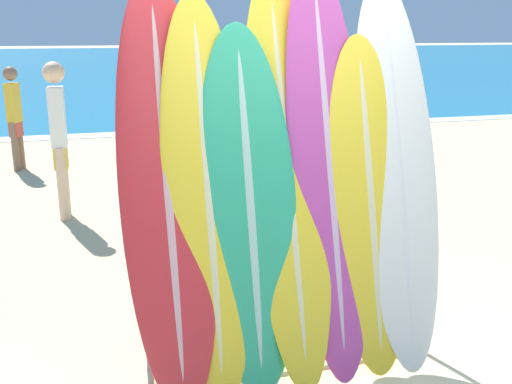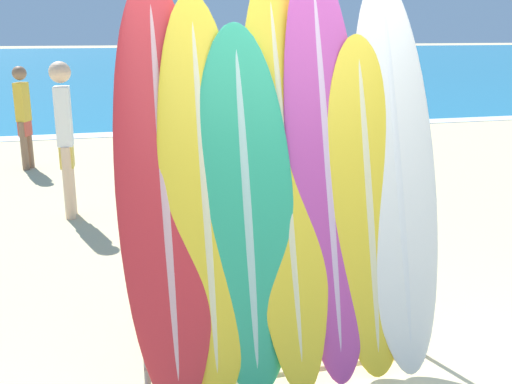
% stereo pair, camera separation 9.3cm
% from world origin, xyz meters
% --- Properties ---
extents(ocean_water, '(120.00, 60.00, 0.01)m').
position_xyz_m(ocean_water, '(0.00, 39.10, 0.00)').
color(ocean_water, teal).
rests_on(ocean_water, ground_plane).
extents(surfboard_rack, '(1.82, 0.04, 0.93)m').
position_xyz_m(surfboard_rack, '(-0.15, 0.60, 0.50)').
color(surfboard_rack, slate).
rests_on(surfboard_rack, ground_plane).
extents(surfboard_slot_0, '(0.55, 0.92, 2.43)m').
position_xyz_m(surfboard_slot_0, '(-0.89, 0.67, 1.21)').
color(surfboard_slot_0, red).
rests_on(surfboard_slot_0, ground_plane).
extents(surfboard_slot_1, '(0.53, 0.76, 2.32)m').
position_xyz_m(surfboard_slot_1, '(-0.66, 0.64, 1.16)').
color(surfboard_slot_1, yellow).
rests_on(surfboard_slot_1, ground_plane).
extents(surfboard_slot_2, '(0.59, 0.66, 2.15)m').
position_xyz_m(surfboard_slot_2, '(-0.42, 0.60, 1.08)').
color(surfboard_slot_2, '#289E70').
rests_on(surfboard_slot_2, ground_plane).
extents(surfboard_slot_3, '(0.50, 0.91, 2.45)m').
position_xyz_m(surfboard_slot_3, '(-0.16, 0.68, 1.23)').
color(surfboard_slot_3, yellow).
rests_on(surfboard_slot_3, ground_plane).
extents(surfboard_slot_4, '(0.51, 0.82, 2.55)m').
position_xyz_m(surfboard_slot_4, '(0.11, 0.68, 1.28)').
color(surfboard_slot_4, '#B23D8E').
rests_on(surfboard_slot_4, ground_plane).
extents(surfboard_slot_5, '(0.54, 0.64, 2.08)m').
position_xyz_m(surfboard_slot_5, '(0.36, 0.60, 1.04)').
color(surfboard_slot_5, yellow).
rests_on(surfboard_slot_5, ground_plane).
extents(surfboard_slot_6, '(0.55, 0.82, 2.45)m').
position_xyz_m(surfboard_slot_6, '(0.57, 0.65, 1.22)').
color(surfboard_slot_6, silver).
rests_on(surfboard_slot_6, ground_plane).
extents(person_near_water, '(0.24, 0.30, 1.76)m').
position_xyz_m(person_near_water, '(-1.62, 4.28, 0.96)').
color(person_near_water, beige).
rests_on(person_near_water, ground_plane).
extents(person_mid_beach, '(0.22, 0.26, 1.57)m').
position_xyz_m(person_mid_beach, '(-2.35, 7.00, 0.86)').
color(person_mid_beach, '#846047').
rests_on(person_mid_beach, ground_plane).
extents(person_far_left, '(0.22, 0.26, 1.55)m').
position_xyz_m(person_far_left, '(1.10, 8.63, 0.85)').
color(person_far_left, '#846047').
rests_on(person_far_left, ground_plane).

